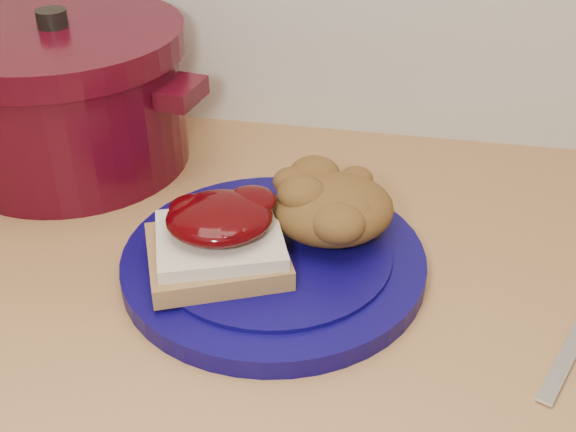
% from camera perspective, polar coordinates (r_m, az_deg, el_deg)
% --- Properties ---
extents(plate, '(0.36, 0.36, 0.02)m').
position_cam_1_polar(plate, '(0.69, -1.13, -3.62)').
color(plate, '#0A0445').
rests_on(plate, wood_countertop).
extents(sandwich, '(0.16, 0.15, 0.06)m').
position_cam_1_polar(sandwich, '(0.65, -5.52, -1.73)').
color(sandwich, olive).
rests_on(sandwich, plate).
extents(stuffing_mound, '(0.14, 0.13, 0.06)m').
position_cam_1_polar(stuffing_mound, '(0.69, 3.55, 0.57)').
color(stuffing_mound, brown).
rests_on(stuffing_mound, plate).
extents(butter_knife, '(0.08, 0.16, 0.00)m').
position_cam_1_polar(butter_knife, '(0.66, 21.77, -9.00)').
color(butter_knife, silver).
rests_on(butter_knife, wood_countertop).
extents(dutch_oven, '(0.34, 0.33, 0.18)m').
position_cam_1_polar(dutch_oven, '(0.88, -17.15, 9.11)').
color(dutch_oven, '#3C0611').
rests_on(dutch_oven, wood_countertop).
extents(pepper_grinder, '(0.07, 0.07, 0.14)m').
position_cam_1_polar(pepper_grinder, '(0.87, -14.55, 8.28)').
color(pepper_grinder, black).
rests_on(pepper_grinder, wood_countertop).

